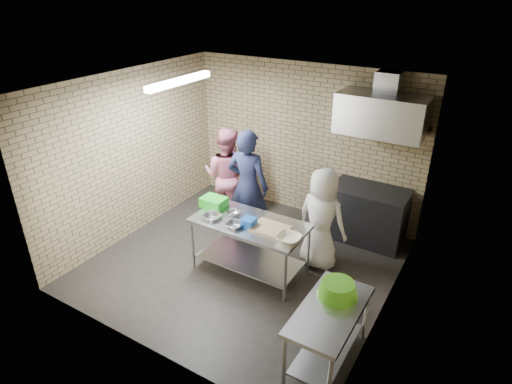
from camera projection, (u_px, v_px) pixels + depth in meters
floor at (244, 263)px, 6.56m from camera, size 4.20×4.20×0.00m
ceiling at (241, 85)px, 5.37m from camera, size 4.20×4.20×0.00m
back_wall at (304, 141)px, 7.50m from camera, size 4.20×0.06×2.70m
front_wall at (138, 253)px, 4.43m from camera, size 4.20×0.06×2.70m
left_wall at (133, 155)px, 6.93m from camera, size 0.06×4.00×2.70m
right_wall at (395, 222)px, 4.99m from camera, size 0.06×4.00×2.70m
prep_table at (250, 246)px, 6.24m from camera, size 1.63×0.82×0.82m
side_counter at (328, 335)px, 4.72m from camera, size 0.60×1.20×0.75m
stove at (367, 214)px, 7.00m from camera, size 1.20×0.70×0.90m
range_hood at (381, 115)px, 6.31m from camera, size 1.30×0.60×0.60m
hood_duct at (388, 82)px, 6.23m from camera, size 0.35×0.30×0.30m
wall_shelf at (404, 126)px, 6.40m from camera, size 0.80×0.20×0.04m
fluorescent_fixture at (179, 81)px, 5.86m from camera, size 0.10×1.25×0.08m
green_crate at (214, 202)px, 6.44m from camera, size 0.36×0.27×0.15m
blue_tub at (249, 222)px, 5.93m from camera, size 0.18×0.18×0.12m
cutting_board at (270, 228)px, 5.87m from camera, size 0.50×0.38×0.03m
mixing_bowl_a at (212, 217)px, 6.12m from camera, size 0.27×0.27×0.06m
mixing_bowl_b at (234, 213)px, 6.22m from camera, size 0.20×0.20×0.06m
mixing_bowl_c at (235, 225)px, 5.92m from camera, size 0.24×0.24×0.06m
ceramic_bowl at (289, 238)px, 5.60m from camera, size 0.33×0.33×0.08m
green_basin at (338, 289)px, 4.71m from camera, size 0.46×0.46×0.17m
bottle_green at (415, 122)px, 6.29m from camera, size 0.06×0.06×0.15m
man_navy at (248, 186)px, 6.81m from camera, size 0.73×0.52×1.88m
woman_pink at (227, 175)px, 7.41m from camera, size 0.94×0.80×1.71m
woman_white at (322, 219)px, 6.21m from camera, size 0.81×0.58×1.55m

